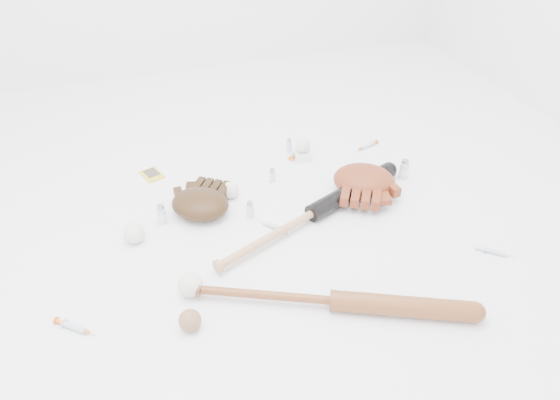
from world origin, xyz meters
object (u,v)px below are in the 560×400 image
object	(u,v)px
bat_dark	(313,213)
glove_dark	(200,204)
pedestal	(303,155)
bat_wood	(333,301)

from	to	relation	value
bat_dark	glove_dark	bearing A→B (deg)	132.79
glove_dark	pedestal	xyz separation A→B (m)	(0.49, 0.24, -0.03)
pedestal	bat_dark	bearing A→B (deg)	-105.47
bat_wood	pedestal	world-z (taller)	bat_wood
bat_dark	bat_wood	world-z (taller)	bat_dark
glove_dark	bat_wood	bearing A→B (deg)	-30.21
glove_dark	pedestal	size ratio (longest dim) A/B	3.80
bat_wood	glove_dark	size ratio (longest dim) A/B	3.44
bat_dark	bat_wood	distance (m)	0.43
glove_dark	pedestal	world-z (taller)	glove_dark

